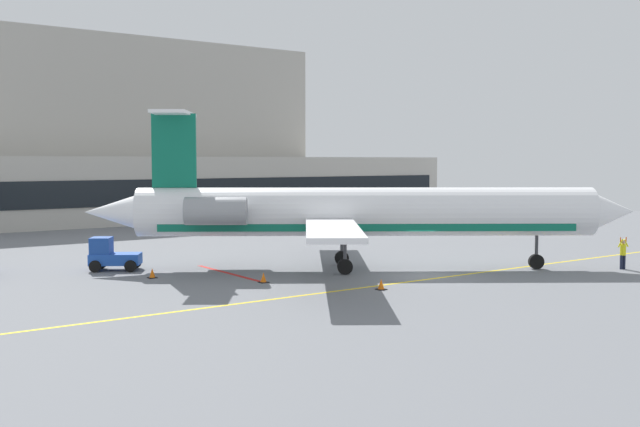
% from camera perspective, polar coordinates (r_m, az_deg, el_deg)
% --- Properties ---
extents(ground, '(120.00, 120.00, 0.11)m').
position_cam_1_polar(ground, '(42.59, 8.01, -4.84)').
color(ground, slate).
extents(terminal_building, '(74.60, 16.70, 20.05)m').
position_cam_1_polar(terminal_building, '(85.93, -13.26, 4.65)').
color(terminal_building, '#B7B2A8').
rests_on(terminal_building, ground).
extents(regional_jet, '(28.81, 22.41, 9.44)m').
position_cam_1_polar(regional_jet, '(44.05, 2.84, 0.09)').
color(regional_jet, white).
rests_on(regional_jet, ground).
extents(baggage_tug, '(3.26, 2.93, 1.99)m').
position_cam_1_polar(baggage_tug, '(45.68, -15.91, -3.15)').
color(baggage_tug, '#1E4CB2').
rests_on(baggage_tug, ground).
extents(fuel_tank, '(8.31, 3.16, 2.57)m').
position_cam_1_polar(fuel_tank, '(75.14, 2.23, 0.23)').
color(fuel_tank, white).
rests_on(fuel_tank, ground).
extents(marshaller, '(0.83, 0.34, 1.95)m').
position_cam_1_polar(marshaller, '(48.03, 22.47, -2.84)').
color(marshaller, '#191E33').
rests_on(marshaller, ground).
extents(safety_cone_alpha, '(0.47, 0.47, 0.55)m').
position_cam_1_polar(safety_cone_alpha, '(39.76, -4.42, -5.02)').
color(safety_cone_alpha, orange).
rests_on(safety_cone_alpha, ground).
extents(safety_cone_bravo, '(0.47, 0.47, 0.55)m').
position_cam_1_polar(safety_cone_bravo, '(37.64, 4.77, -5.54)').
color(safety_cone_bravo, orange).
rests_on(safety_cone_bravo, ground).
extents(safety_cone_charlie, '(0.47, 0.47, 0.55)m').
position_cam_1_polar(safety_cone_charlie, '(42.23, -12.90, -4.57)').
color(safety_cone_charlie, orange).
rests_on(safety_cone_charlie, ground).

